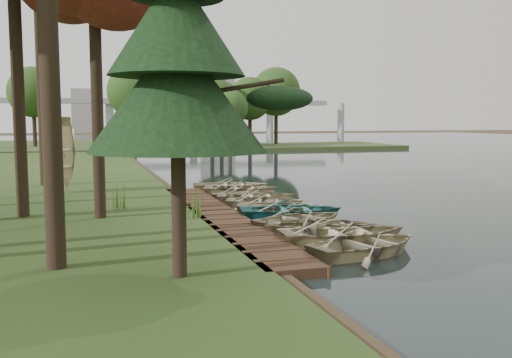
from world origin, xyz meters
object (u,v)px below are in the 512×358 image
object	(u,v)px
pine_tree	(177,55)
boardwalk	(219,218)
rowboat_2	(324,224)
rowboat_0	(367,241)
rowboat_1	(344,230)
stored_rowboat	(65,185)

from	to	relation	value
pine_tree	boardwalk	bearing A→B (deg)	70.82
boardwalk	pine_tree	bearing A→B (deg)	-109.18
rowboat_2	pine_tree	size ratio (longest dim) A/B	0.47
rowboat_0	boardwalk	bearing A→B (deg)	8.79
rowboat_1	rowboat_2	size ratio (longest dim) A/B	1.06
boardwalk	rowboat_1	distance (m)	5.47
rowboat_0	rowboat_2	size ratio (longest dim) A/B	0.95
rowboat_0	rowboat_1	bearing A→B (deg)	-14.40
pine_tree	stored_rowboat	bearing A→B (deg)	100.07
stored_rowboat	rowboat_1	bearing A→B (deg)	-117.22
boardwalk	stored_rowboat	xyz separation A→B (m)	(-5.52, 8.11, 0.52)
rowboat_1	rowboat_2	world-z (taller)	rowboat_1
rowboat_0	pine_tree	distance (m)	7.29
stored_rowboat	pine_tree	world-z (taller)	pine_tree
boardwalk	pine_tree	xyz separation A→B (m)	(-2.70, -7.77, 4.92)
boardwalk	rowboat_1	size ratio (longest dim) A/B	4.08
boardwalk	stored_rowboat	distance (m)	9.82
rowboat_0	rowboat_1	world-z (taller)	rowboat_1
rowboat_1	stored_rowboat	world-z (taller)	stored_rowboat
rowboat_0	rowboat_1	size ratio (longest dim) A/B	0.89
rowboat_0	stored_rowboat	bearing A→B (deg)	15.20
rowboat_0	stored_rowboat	distance (m)	16.48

